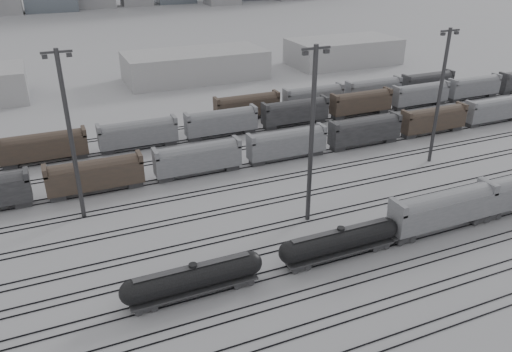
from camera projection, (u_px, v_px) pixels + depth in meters
name	position (u px, v px, depth m)	size (l,w,h in m)	color
ground	(343.00, 261.00, 63.17)	(900.00, 900.00, 0.00)	#A3A4A8
tracks	(282.00, 200.00, 77.65)	(220.00, 71.50, 0.16)	black
tank_car_a	(194.00, 278.00, 56.10)	(16.62, 2.77, 4.11)	black
tank_car_b	(340.00, 241.00, 62.96)	(17.00, 2.83, 4.20)	black
hopper_car_a	(443.00, 207.00, 68.33)	(16.48, 3.27, 5.89)	black
light_mast_b	(70.00, 133.00, 67.85)	(3.91, 0.63, 24.46)	#353537
light_mast_c	(312.00, 133.00, 66.94)	(4.02, 0.64, 25.11)	#353537
light_mast_d	(440.00, 94.00, 86.28)	(3.82, 0.61, 23.84)	#353537
bg_string_near	(287.00, 145.00, 91.37)	(151.00, 3.00, 5.60)	slate
bg_string_mid	(295.00, 113.00, 108.22)	(151.00, 3.00, 5.60)	black
bg_string_far	(344.00, 94.00, 121.12)	(66.00, 3.00, 5.60)	#43352A
warehouse_mid	(195.00, 65.00, 143.80)	(40.00, 18.00, 8.00)	#9F9FA1
warehouse_right	(343.00, 51.00, 161.71)	(35.00, 18.00, 8.00)	#9F9FA1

